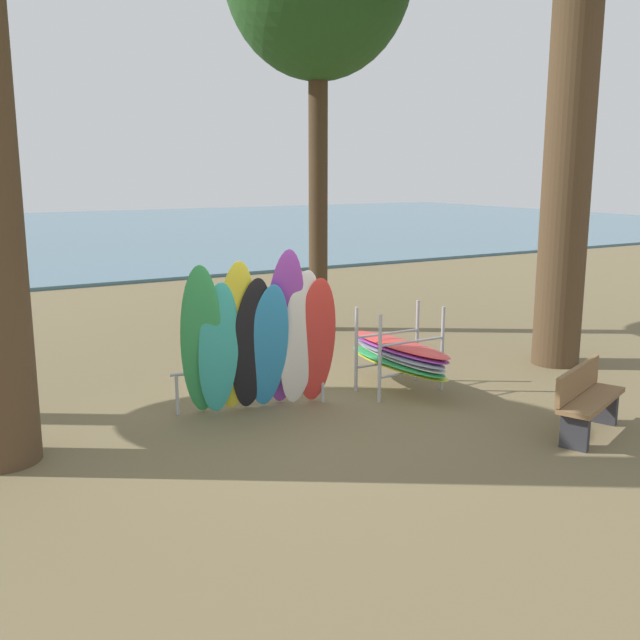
# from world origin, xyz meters

# --- Properties ---
(ground_plane) EXTENTS (80.00, 80.00, 0.00)m
(ground_plane) POSITION_xyz_m (0.00, 0.00, 0.00)
(ground_plane) COLOR brown
(leaning_board_pile) EXTENTS (2.26, 1.17, 2.24)m
(leaning_board_pile) POSITION_xyz_m (-0.24, 0.54, 0.98)
(leaning_board_pile) COLOR #339E56
(leaning_board_pile) RESTS_ON ground
(board_storage_rack) EXTENTS (1.15, 2.12, 1.25)m
(board_storage_rack) POSITION_xyz_m (1.96, 0.48, 0.55)
(board_storage_rack) COLOR #9EA0A5
(board_storage_rack) RESTS_ON ground
(park_bench) EXTENTS (1.45, 0.92, 0.85)m
(park_bench) POSITION_xyz_m (2.87, -2.13, 0.45)
(park_bench) COLOR #2D2D33
(park_bench) RESTS_ON ground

